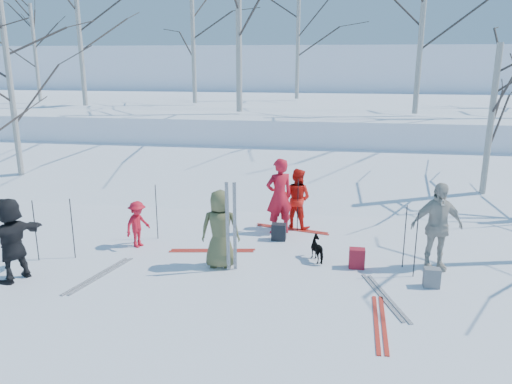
% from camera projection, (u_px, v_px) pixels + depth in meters
% --- Properties ---
extents(ground, '(120.00, 120.00, 0.00)m').
position_uv_depth(ground, '(245.00, 273.00, 10.11)').
color(ground, white).
rests_on(ground, ground).
extents(snow_ramp, '(70.00, 9.49, 4.12)m').
position_uv_depth(snow_ramp, '(281.00, 183.00, 16.75)').
color(snow_ramp, white).
rests_on(snow_ramp, ground).
extents(snow_plateau, '(70.00, 18.00, 2.20)m').
position_uv_depth(snow_plateau, '(301.00, 122.00, 26.07)').
color(snow_plateau, white).
rests_on(snow_plateau, ground).
extents(far_hill, '(90.00, 30.00, 6.00)m').
position_uv_depth(far_hill, '(317.00, 83.00, 45.85)').
color(far_hill, white).
rests_on(far_hill, ground).
extents(skier_olive_center, '(0.86, 0.61, 1.64)m').
position_uv_depth(skier_olive_center, '(220.00, 229.00, 10.22)').
color(skier_olive_center, brown).
rests_on(skier_olive_center, ground).
extents(skier_red_north, '(0.82, 0.74, 1.89)m').
position_uv_depth(skier_red_north, '(279.00, 196.00, 12.18)').
color(skier_red_north, red).
rests_on(skier_red_north, ground).
extents(skier_redor_behind, '(0.93, 0.85, 1.54)m').
position_uv_depth(skier_redor_behind, '(297.00, 198.00, 12.65)').
color(skier_redor_behind, red).
rests_on(skier_redor_behind, ground).
extents(skier_red_seated, '(0.64, 0.80, 1.08)m').
position_uv_depth(skier_red_seated, '(138.00, 224.00, 11.39)').
color(skier_red_seated, red).
rests_on(skier_red_seated, ground).
extents(skier_cream_east, '(1.15, 0.68, 1.83)m').
position_uv_depth(skier_cream_east, '(437.00, 227.00, 10.08)').
color(skier_cream_east, beige).
rests_on(skier_cream_east, ground).
extents(skier_grey_west, '(1.03, 1.62, 1.67)m').
position_uv_depth(skier_grey_west, '(11.00, 240.00, 9.60)').
color(skier_grey_west, black).
rests_on(skier_grey_west, ground).
extents(dog, '(0.53, 0.68, 0.52)m').
position_uv_depth(dog, '(319.00, 249.00, 10.67)').
color(dog, black).
rests_on(dog, ground).
extents(upright_ski_left, '(0.08, 0.16, 1.90)m').
position_uv_depth(upright_ski_left, '(228.00, 227.00, 9.93)').
color(upright_ski_left, silver).
rests_on(upright_ski_left, ground).
extents(upright_ski_right, '(0.11, 0.23, 1.89)m').
position_uv_depth(upright_ski_right, '(235.00, 227.00, 9.95)').
color(upright_ski_right, silver).
rests_on(upright_ski_right, ground).
extents(ski_pair_a, '(1.28, 2.01, 0.02)m').
position_uv_depth(ski_pair_a, '(385.00, 297.00, 9.07)').
color(ski_pair_a, silver).
rests_on(ski_pair_a, ground).
extents(ski_pair_b, '(0.33, 1.91, 0.02)m').
position_uv_depth(ski_pair_b, '(380.00, 323.00, 8.17)').
color(ski_pair_b, red).
rests_on(ski_pair_b, ground).
extents(ski_pair_c, '(1.11, 2.00, 0.02)m').
position_uv_depth(ski_pair_c, '(99.00, 275.00, 9.96)').
color(ski_pair_c, silver).
rests_on(ski_pair_c, ground).
extents(ski_pair_e, '(1.08, 1.99, 0.02)m').
position_uv_depth(ski_pair_e, '(292.00, 229.00, 12.67)').
color(ski_pair_e, red).
rests_on(ski_pair_e, ground).
extents(ski_pair_f, '(0.79, 1.96, 0.02)m').
position_uv_depth(ski_pair_f, '(212.00, 250.00, 11.26)').
color(ski_pair_f, red).
rests_on(ski_pair_f, ground).
extents(ski_pole_a, '(0.02, 0.02, 1.34)m').
position_uv_depth(ski_pole_a, '(35.00, 231.00, 10.57)').
color(ski_pole_a, black).
rests_on(ski_pole_a, ground).
extents(ski_pole_b, '(0.02, 0.02, 1.34)m').
position_uv_depth(ski_pole_b, '(416.00, 245.00, 9.77)').
color(ski_pole_b, black).
rests_on(ski_pole_b, ground).
extents(ski_pole_c, '(0.02, 0.02, 1.34)m').
position_uv_depth(ski_pole_c, '(72.00, 229.00, 10.70)').
color(ski_pole_c, black).
rests_on(ski_pole_c, ground).
extents(ski_pole_d, '(0.02, 0.02, 1.34)m').
position_uv_depth(ski_pole_d, '(298.00, 205.00, 12.42)').
color(ski_pole_d, black).
rests_on(ski_pole_d, ground).
extents(ski_pole_e, '(0.02, 0.02, 1.34)m').
position_uv_depth(ski_pole_e, '(405.00, 237.00, 10.22)').
color(ski_pole_e, black).
rests_on(ski_pole_e, ground).
extents(ski_pole_f, '(0.02, 0.02, 1.34)m').
position_uv_depth(ski_pole_f, '(157.00, 212.00, 11.85)').
color(ski_pole_f, black).
rests_on(ski_pole_f, ground).
extents(backpack_red, '(0.32, 0.22, 0.42)m').
position_uv_depth(backpack_red, '(357.00, 258.00, 10.30)').
color(backpack_red, maroon).
rests_on(backpack_red, ground).
extents(backpack_grey, '(0.30, 0.20, 0.38)m').
position_uv_depth(backpack_grey, '(432.00, 278.00, 9.44)').
color(backpack_grey, slate).
rests_on(backpack_grey, ground).
extents(backpack_dark, '(0.34, 0.24, 0.40)m').
position_uv_depth(backpack_dark, '(279.00, 232.00, 11.89)').
color(backpack_dark, black).
rests_on(backpack_dark, ground).
extents(birch_plateau_a, '(6.14, 6.14, 7.91)m').
position_uv_depth(birch_plateau_a, '(239.00, 3.00, 18.36)').
color(birch_plateau_a, silver).
rests_on(birch_plateau_a, snow_plateau).
extents(birch_plateau_b, '(4.81, 4.81, 6.02)m').
position_uv_depth(birch_plateau_b, '(298.00, 37.00, 24.76)').
color(birch_plateau_b, silver).
rests_on(birch_plateau_b, snow_plateau).
extents(birch_plateau_c, '(3.72, 3.72, 4.46)m').
position_uv_depth(birch_plateau_c, '(35.00, 53.00, 23.50)').
color(birch_plateau_c, silver).
rests_on(birch_plateau_c, snow_plateau).
extents(birch_plateau_d, '(5.19, 5.19, 6.56)m').
position_uv_depth(birch_plateau_d, '(422.00, 21.00, 17.84)').
color(birch_plateau_d, silver).
rests_on(birch_plateau_d, snow_plateau).
extents(birch_plateau_f, '(5.20, 5.20, 6.58)m').
position_uv_depth(birch_plateau_f, '(79.00, 27.00, 21.02)').
color(birch_plateau_f, silver).
rests_on(birch_plateau_f, snow_plateau).
extents(birch_plateau_h, '(4.58, 4.58, 5.68)m').
position_uv_depth(birch_plateau_h, '(193.00, 39.00, 22.33)').
color(birch_plateau_h, silver).
rests_on(birch_plateau_h, snow_plateau).
extents(birch_edge_d, '(4.84, 4.84, 6.06)m').
position_uv_depth(birch_edge_d, '(12.00, 96.00, 15.97)').
color(birch_edge_d, silver).
rests_on(birch_edge_d, ground).
extents(birch_edge_e, '(3.83, 3.83, 4.62)m').
position_uv_depth(birch_edge_e, '(490.00, 128.00, 13.93)').
color(birch_edge_e, silver).
rests_on(birch_edge_e, ground).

